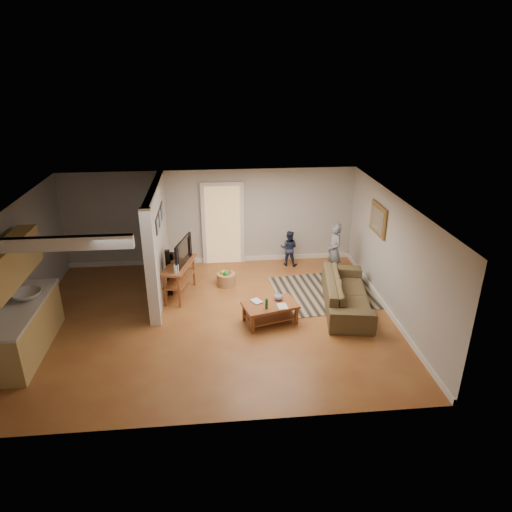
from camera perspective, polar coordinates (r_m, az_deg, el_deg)
The scene contains 11 objects.
ground at distance 9.72m, azimuth -5.22°, elevation -7.84°, with size 7.50×7.50×0.00m, color brown.
room_shell at distance 9.51m, azimuth -11.99°, elevation 0.85°, with size 7.54×6.02×2.52m.
area_rug at distance 10.91m, azimuth 9.77°, elevation -4.36°, with size 2.77×2.02×0.01m, color black.
sofa at distance 10.31m, azimuth 11.13°, elevation -6.24°, with size 2.37×0.93×0.69m, color #4B4625.
coffee_table at distance 9.42m, azimuth 1.85°, elevation -6.47°, with size 1.21×0.89×0.64m.
tv_console at distance 10.42m, azimuth -9.51°, elevation -1.33°, with size 0.79×1.34×1.09m.
speaker_left at distance 10.57m, azimuth -10.85°, elevation -2.08°, with size 0.11×0.11×1.11m, color black.
speaker_right at distance 10.77m, azimuth -10.34°, elevation -1.96°, with size 0.10×0.10×0.96m, color black.
toy_basket at distance 11.02m, azimuth -3.74°, elevation -2.82°, with size 0.45×0.45×0.40m.
child at distance 11.69m, azimuth 9.52°, elevation -2.42°, with size 0.50×0.33×1.38m, color slate.
toddler at distance 12.17m, azimuth 4.07°, elevation -1.09°, with size 0.46×0.36×0.95m, color #202944.
Camera 1 is at (0.06, -8.33, 5.00)m, focal length 32.00 mm.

